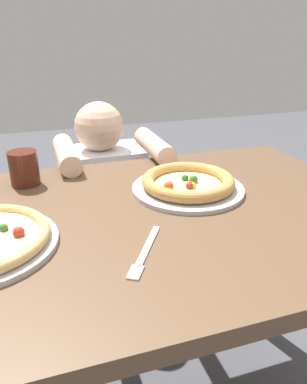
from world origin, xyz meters
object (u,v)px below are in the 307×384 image
(pizza_far, at_px, (188,184))
(drink_cup_colored, at_px, (24,168))
(fork, at_px, (145,253))
(diner_seated, at_px, (105,214))

(pizza_far, height_order, drink_cup_colored, drink_cup_colored)
(pizza_far, relative_size, fork, 1.73)
(fork, bearing_deg, diner_seated, 85.32)
(fork, bearing_deg, pizza_far, 52.20)
(pizza_far, relative_size, diner_seated, 0.34)
(drink_cup_colored, bearing_deg, fork, -64.46)
(drink_cup_colored, relative_size, diner_seated, 0.11)
(pizza_far, height_order, fork, pizza_far)
(pizza_far, distance_m, diner_seated, 0.67)
(diner_seated, bearing_deg, pizza_far, -75.71)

